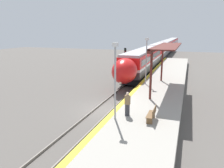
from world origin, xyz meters
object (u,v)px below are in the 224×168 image
object	(u,v)px
platform_bench	(152,114)
lamppost_mid	(146,58)
person_waiting	(127,104)
train	(164,48)
railway_signal	(125,59)
lamppost_near	(115,76)

from	to	relation	value
platform_bench	lamppost_mid	size ratio (longest dim) A/B	0.30
platform_bench	person_waiting	distance (m)	1.81
lamppost_mid	train	bearing A→B (deg)	93.50
platform_bench	lamppost_mid	distance (m)	10.44
railway_signal	lamppost_mid	xyz separation A→B (m)	(4.46, -7.40, 1.22)
railway_signal	lamppost_near	distance (m)	18.29
platform_bench	train	bearing A→B (deg)	95.63
person_waiting	lamppost_near	xyz separation A→B (m)	(-0.62, -0.77, 1.99)
train	lamppost_mid	distance (m)	36.98
railway_signal	lamppost_mid	world-z (taller)	lamppost_mid
train	lamppost_mid	bearing A→B (deg)	-86.50
lamppost_mid	lamppost_near	bearing A→B (deg)	-90.00
lamppost_mid	person_waiting	bearing A→B (deg)	-86.29
railway_signal	lamppost_near	size ratio (longest dim) A/B	0.86
person_waiting	railway_signal	size ratio (longest dim) A/B	0.39
lamppost_near	lamppost_mid	distance (m)	10.30
train	platform_bench	distance (m)	47.00
platform_bench	person_waiting	size ratio (longest dim) A/B	0.90
platform_bench	lamppost_near	xyz separation A→B (m)	(-2.36, -0.41, 2.37)
railway_signal	platform_bench	bearing A→B (deg)	-68.47
person_waiting	lamppost_near	size ratio (longest dim) A/B	0.33
platform_bench	railway_signal	size ratio (longest dim) A/B	0.35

